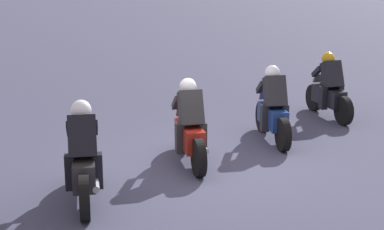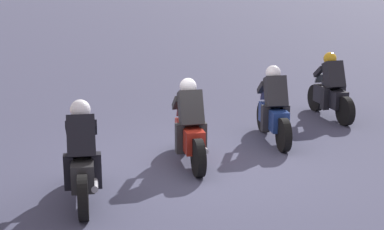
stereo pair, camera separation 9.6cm
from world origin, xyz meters
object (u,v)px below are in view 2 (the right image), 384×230
object	(u,v)px
rider_lane_a	(331,91)
rider_lane_b	(274,111)
rider_lane_d	(83,160)
rider_lane_c	(190,129)

from	to	relation	value
rider_lane_a	rider_lane_b	size ratio (longest dim) A/B	1.00
rider_lane_a	rider_lane_d	world-z (taller)	same
rider_lane_b	rider_lane_d	world-z (taller)	same
rider_lane_c	rider_lane_a	bearing A→B (deg)	-57.17
rider_lane_a	rider_lane_d	size ratio (longest dim) A/B	1.00
rider_lane_a	rider_lane_b	distance (m)	2.43
rider_lane_a	rider_lane_c	bearing A→B (deg)	120.08
rider_lane_b	rider_lane_c	distance (m)	2.15
rider_lane_a	rider_lane_c	xyz separation A→B (m)	(-2.10, 4.05, 0.00)
rider_lane_a	rider_lane_d	distance (m)	6.88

